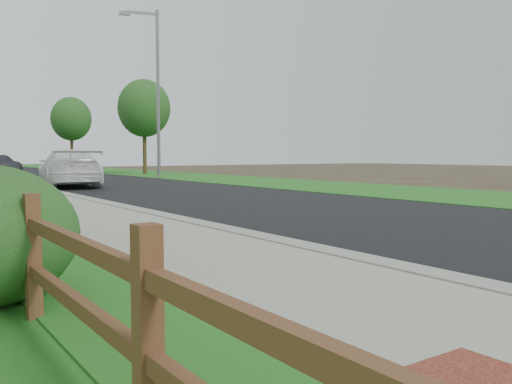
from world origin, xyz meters
TOP-DOWN VIEW (x-y plane):
  - road at (4.60, 35.00)m, footprint 8.00×90.00m
  - verge_far at (11.50, 35.00)m, footprint 6.00×90.00m
  - white_suv at (2.05, 22.02)m, footprint 3.03×5.79m
  - dark_car_mid at (7.20, 39.52)m, footprint 2.31×4.91m
  - streetlight at (8.52, 27.40)m, footprint 2.20×0.76m
  - tree_mid_right at (10.77, 34.31)m, footprint 3.70×3.70m
  - tree_far_right at (9.44, 47.63)m, footprint 3.55×3.55m

SIDE VIEW (x-z plane):
  - road at x=4.60m, z-range 0.00..0.02m
  - verge_far at x=11.50m, z-range 0.00..0.04m
  - white_suv at x=2.05m, z-range 0.02..1.62m
  - dark_car_mid at x=7.20m, z-range 0.02..1.64m
  - tree_far_right at x=9.44m, z-range 1.30..7.85m
  - tree_mid_right at x=10.77m, z-range 1.31..8.02m
  - streetlight at x=8.52m, z-range 0.64..10.32m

